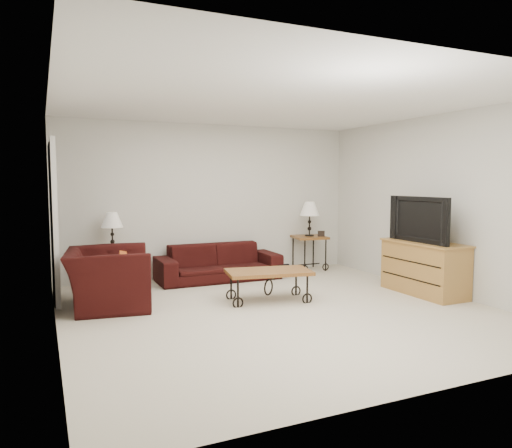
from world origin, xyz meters
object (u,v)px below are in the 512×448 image
(side_table_right, at_px, (309,253))
(lamp_right, at_px, (310,219))
(tv_stand, at_px, (424,268))
(side_table_left, at_px, (113,268))
(backpack, at_px, (279,265))
(armchair, at_px, (108,278))
(television, at_px, (424,219))
(lamp_left, at_px, (112,231))
(coffee_table, at_px, (269,286))
(sofa, at_px, (219,262))

(side_table_right, relative_size, lamp_right, 1.00)
(side_table_right, distance_m, tv_stand, 2.30)
(side_table_left, xyz_separation_m, backpack, (2.56, -0.42, -0.07))
(armchair, relative_size, television, 1.03)
(lamp_left, height_order, television, television)
(lamp_right, bearing_deg, side_table_left, 180.00)
(side_table_left, height_order, armchair, armchair)
(side_table_left, bearing_deg, lamp_left, 0.00)
(coffee_table, relative_size, armchair, 0.97)
(sofa, relative_size, armchair, 1.73)
(side_table_left, relative_size, side_table_right, 0.92)
(sofa, relative_size, tv_stand, 1.59)
(coffee_table, bearing_deg, side_table_right, 46.65)
(side_table_right, height_order, television, television)
(backpack, bearing_deg, sofa, 146.79)
(sofa, distance_m, tv_stand, 3.08)
(side_table_right, bearing_deg, television, -77.24)
(tv_stand, height_order, television, television)
(sofa, xyz_separation_m, lamp_right, (1.76, 0.18, 0.62))
(side_table_right, distance_m, coffee_table, 2.36)
(lamp_right, xyz_separation_m, television, (0.51, -2.24, 0.14))
(side_table_right, xyz_separation_m, tv_stand, (0.53, -2.24, 0.06))
(backpack, bearing_deg, coffee_table, -141.46)
(coffee_table, height_order, television, television)
(lamp_right, relative_size, television, 0.55)
(lamp_right, bearing_deg, armchair, -161.67)
(lamp_right, relative_size, backpack, 1.43)
(television, bearing_deg, lamp_right, -167.24)
(tv_stand, bearing_deg, backpack, 126.14)
(coffee_table, bearing_deg, television, -13.85)
(television, bearing_deg, armchair, -104.48)
(lamp_right, bearing_deg, coffee_table, -133.35)
(backpack, bearing_deg, tv_stand, -73.07)
(side_table_left, bearing_deg, lamp_right, -0.00)
(side_table_left, distance_m, television, 4.53)
(side_table_right, height_order, backpack, side_table_right)
(lamp_left, xyz_separation_m, lamp_right, (3.36, -0.00, 0.07))
(sofa, xyz_separation_m, coffee_table, (0.14, -1.54, -0.08))
(lamp_right, bearing_deg, sofa, -174.18)
(lamp_left, distance_m, television, 4.47)
(side_table_left, xyz_separation_m, lamp_right, (3.36, -0.00, 0.63))
(television, height_order, backpack, television)
(tv_stand, xyz_separation_m, television, (-0.02, 0.00, 0.68))
(lamp_left, relative_size, lamp_right, 0.92)
(sofa, distance_m, armchair, 2.08)
(lamp_left, bearing_deg, sofa, -6.44)
(tv_stand, distance_m, television, 0.68)
(lamp_left, height_order, lamp_right, lamp_right)
(armchair, height_order, television, television)
(television, bearing_deg, side_table_right, -167.24)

